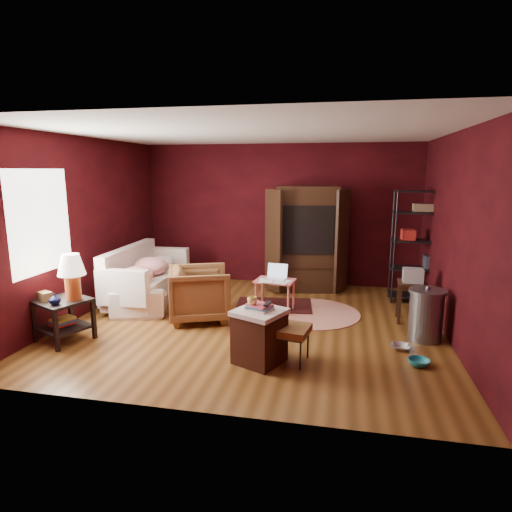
{
  "coord_description": "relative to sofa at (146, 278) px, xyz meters",
  "views": [
    {
      "loc": [
        1.28,
        -6.04,
        2.28
      ],
      "look_at": [
        0.0,
        0.2,
        1.0
      ],
      "focal_mm": 30.0,
      "sensor_mm": 36.0,
      "label": 1
    }
  ],
  "objects": [
    {
      "name": "small_stand",
      "position": [
        4.44,
        -0.19,
        0.2
      ],
      "size": [
        0.43,
        0.43,
        0.83
      ],
      "rotation": [
        0.0,
        0.0,
        -0.05
      ],
      "color": "#321A0E",
      "rests_on": "ground"
    },
    {
      "name": "room",
      "position": [
        2.06,
        -0.77,
        0.99
      ],
      "size": [
        5.54,
        5.04,
        2.84
      ],
      "color": "brown",
      "rests_on": "ground"
    },
    {
      "name": "vase",
      "position": [
        -0.23,
        -2.13,
        0.23
      ],
      "size": [
        0.19,
        0.19,
        0.15
      ],
      "primitive_type": "imported",
      "rotation": [
        0.0,
        0.0,
        0.34
      ],
      "color": "#0D1342",
      "rests_on": "side_table"
    },
    {
      "name": "footstool",
      "position": [
        2.81,
        -1.97,
        -0.03
      ],
      "size": [
        0.5,
        0.5,
        0.45
      ],
      "rotation": [
        0.0,
        0.0,
        -0.16
      ],
      "color": "black",
      "rests_on": "ground"
    },
    {
      "name": "hamper",
      "position": [
        2.45,
        -2.06,
        -0.07
      ],
      "size": [
        0.71,
        0.71,
        0.75
      ],
      "rotation": [
        0.0,
        0.0,
        -0.42
      ],
      "color": "#3F190E",
      "rests_on": "ground"
    },
    {
      "name": "laptop_desk",
      "position": [
        2.33,
        -0.13,
        0.06
      ],
      "size": [
        0.67,
        0.54,
        0.77
      ],
      "rotation": [
        0.0,
        0.0,
        -0.12
      ],
      "color": "#F77371",
      "rests_on": "ground"
    },
    {
      "name": "tv_armoire",
      "position": [
        2.7,
        1.26,
        0.62
      ],
      "size": [
        1.55,
        0.99,
        1.99
      ],
      "rotation": [
        0.0,
        0.0,
        0.17
      ],
      "color": "#321A0E",
      "rests_on": "ground"
    },
    {
      "name": "side_table",
      "position": [
        -0.2,
        -1.9,
        0.3
      ],
      "size": [
        0.79,
        0.79,
        1.2
      ],
      "rotation": [
        0.0,
        0.0,
        -0.41
      ],
      "color": "black",
      "rests_on": "ground"
    },
    {
      "name": "pet_bowl_steel",
      "position": [
        4.17,
        -1.33,
        -0.29
      ],
      "size": [
        0.26,
        0.09,
        0.25
      ],
      "primitive_type": "imported",
      "rotation": [
        0.0,
        0.0,
        -0.11
      ],
      "color": "#B3B5BA",
      "rests_on": "ground"
    },
    {
      "name": "pet_bowl_turquoise",
      "position": [
        4.33,
        -1.78,
        -0.29
      ],
      "size": [
        0.26,
        0.1,
        0.25
      ],
      "primitive_type": "imported",
      "rotation": [
        0.0,
        0.0,
        -0.11
      ],
      "color": "teal",
      "rests_on": "ground"
    },
    {
      "name": "rug_oriental",
      "position": [
        2.27,
        0.12,
        -0.4
      ],
      "size": [
        1.37,
        1.0,
        0.01
      ],
      "rotation": [
        0.0,
        0.0,
        0.12
      ],
      "color": "#4D1514",
      "rests_on": "ground"
    },
    {
      "name": "wire_shelving",
      "position": [
        4.71,
        0.9,
        0.65
      ],
      "size": [
        0.96,
        0.44,
        1.95
      ],
      "rotation": [
        0.0,
        0.0,
        0.03
      ],
      "color": "#24282C",
      "rests_on": "ground"
    },
    {
      "name": "sofa_cushions",
      "position": [
        -0.01,
        -0.04,
        0.02
      ],
      "size": [
        0.93,
        2.14,
        0.88
      ],
      "rotation": [
        0.0,
        0.0,
        0.04
      ],
      "color": "beige",
      "rests_on": "sofa"
    },
    {
      "name": "sofa",
      "position": [
        0.0,
        0.0,
        0.0
      ],
      "size": [
        1.22,
        2.22,
        0.83
      ],
      "primitive_type": "imported",
      "rotation": [
        0.0,
        0.0,
        1.87
      ],
      "color": "beige",
      "rests_on": "ground"
    },
    {
      "name": "trash_can",
      "position": [
        4.53,
        -0.92,
        -0.06
      ],
      "size": [
        0.62,
        0.62,
        0.76
      ],
      "rotation": [
        0.0,
        0.0,
        -0.33
      ],
      "color": "gray",
      "rests_on": "ground"
    },
    {
      "name": "mug",
      "position": [
        2.37,
        -2.09,
        0.37
      ],
      "size": [
        0.14,
        0.12,
        0.12
      ],
      "primitive_type": "imported",
      "rotation": [
        0.0,
        0.0,
        -0.26
      ],
      "color": "#FCE17B",
      "rests_on": "hamper"
    },
    {
      "name": "armchair",
      "position": [
        1.25,
        -0.74,
        0.04
      ],
      "size": [
        1.09,
        1.12,
        0.91
      ],
      "primitive_type": "imported",
      "rotation": [
        0.0,
        0.0,
        1.94
      ],
      "color": "black",
      "rests_on": "ground"
    },
    {
      "name": "rug_round",
      "position": [
        2.93,
        -0.13,
        -0.41
      ],
      "size": [
        2.03,
        2.03,
        0.01
      ],
      "rotation": [
        0.0,
        0.0,
        0.37
      ],
      "color": "beige",
      "rests_on": "ground"
    }
  ]
}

